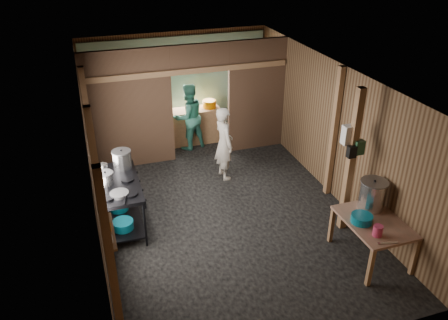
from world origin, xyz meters
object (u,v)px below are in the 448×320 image
object	(u,v)px
cook	(224,143)
pink_bucket	(378,231)
stove_pot_large	(122,160)
stock_pot	(372,195)
gas_range	(119,205)
prep_table	(371,239)
yellow_tub	(209,104)

from	to	relation	value
cook	pink_bucket	bearing A→B (deg)	-167.15
stove_pot_large	stock_pot	bearing A→B (deg)	-31.51
gas_range	prep_table	bearing A→B (deg)	-29.58
gas_range	stove_pot_large	world-z (taller)	stove_pot_large
cook	yellow_tub	bearing A→B (deg)	-13.78
pink_bucket	yellow_tub	bearing A→B (deg)	100.19
prep_table	cook	bearing A→B (deg)	113.69
gas_range	stock_pot	bearing A→B (deg)	-24.47
stove_pot_large	cook	world-z (taller)	cook
stock_pot	yellow_tub	size ratio (longest dim) A/B	1.57
pink_bucket	yellow_tub	xyz separation A→B (m)	(-0.98, 5.43, 0.15)
pink_bucket	cook	size ratio (longest dim) A/B	0.11
yellow_tub	stock_pot	bearing A→B (deg)	-74.52
gas_range	stock_pot	xyz separation A→B (m)	(3.86, -1.76, 0.49)
gas_range	prep_table	size ratio (longest dim) A/B	1.29
prep_table	stove_pot_large	xyz separation A→B (m)	(-3.54, 2.61, 0.71)
stove_pot_large	pink_bucket	world-z (taller)	stove_pot_large
prep_table	stock_pot	xyz separation A→B (m)	(0.15, 0.35, 0.59)
prep_table	stove_pot_large	world-z (taller)	stove_pot_large
gas_range	cook	xyz separation A→B (m)	(2.30, 1.11, 0.33)
prep_table	cook	xyz separation A→B (m)	(-1.41, 3.22, 0.43)
yellow_tub	pink_bucket	bearing A→B (deg)	-79.81
prep_table	stock_pot	size ratio (longest dim) A/B	2.33
cook	stove_pot_large	bearing A→B (deg)	99.72
pink_bucket	yellow_tub	world-z (taller)	yellow_tub
gas_range	stock_pot	distance (m)	4.27
prep_table	stove_pot_large	bearing A→B (deg)	143.57
stove_pot_large	pink_bucket	bearing A→B (deg)	-41.20
stove_pot_large	cook	size ratio (longest dim) A/B	0.22
pink_bucket	cook	world-z (taller)	cook
gas_range	pink_bucket	distance (m)	4.29
gas_range	yellow_tub	distance (m)	3.97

